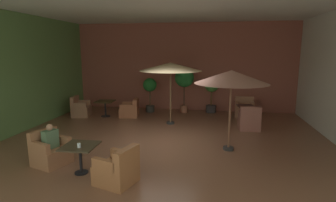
% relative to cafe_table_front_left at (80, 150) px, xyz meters
% --- Properties ---
extents(ground_plane, '(10.71, 9.98, 0.02)m').
position_rel_cafe_table_front_left_xyz_m(ground_plane, '(1.60, 2.53, -0.59)').
color(ground_plane, brown).
extents(wall_back_brick, '(10.71, 0.08, 4.20)m').
position_rel_cafe_table_front_left_xyz_m(wall_back_brick, '(1.60, 7.48, 1.52)').
color(wall_back_brick, brown).
rests_on(wall_back_brick, ground_plane).
extents(wall_left_accent, '(0.08, 9.98, 4.20)m').
position_rel_cafe_table_front_left_xyz_m(wall_left_accent, '(-3.72, 2.53, 1.52)').
color(wall_left_accent, '#598245').
rests_on(wall_left_accent, ground_plane).
extents(ceiling_slab, '(10.71, 9.98, 0.06)m').
position_rel_cafe_table_front_left_xyz_m(ceiling_slab, '(1.60, 2.53, 3.65)').
color(ceiling_slab, silver).
rests_on(ceiling_slab, wall_back_brick).
extents(cafe_table_front_left, '(0.79, 0.79, 0.70)m').
position_rel_cafe_table_front_left_xyz_m(cafe_table_front_left, '(0.00, 0.00, 0.00)').
color(cafe_table_front_left, black).
rests_on(cafe_table_front_left, ground_plane).
extents(armchair_front_left_north, '(0.98, 0.94, 0.86)m').
position_rel_cafe_table_front_left_xyz_m(armchair_front_left_north, '(1.04, -0.34, -0.26)').
color(armchair_front_left_north, '#A16339').
rests_on(armchair_front_left_north, ground_plane).
extents(armchair_front_left_east, '(0.96, 0.99, 0.88)m').
position_rel_cafe_table_front_left_xyz_m(armchair_front_left_east, '(-1.03, 0.37, -0.25)').
color(armchair_front_left_east, '#A16944').
rests_on(armchair_front_left_east, ground_plane).
extents(cafe_table_front_right, '(0.80, 0.80, 0.70)m').
position_rel_cafe_table_front_left_xyz_m(cafe_table_front_right, '(-1.64, 5.45, -0.03)').
color(cafe_table_front_right, black).
rests_on(cafe_table_front_right, ground_plane).
extents(armchair_front_right_north, '(0.88, 0.84, 0.79)m').
position_rel_cafe_table_front_left_xyz_m(armchair_front_right_north, '(-0.54, 5.59, -0.28)').
color(armchair_front_right_north, '#A15A39').
rests_on(armchair_front_right_north, ground_plane).
extents(armchair_front_right_east, '(0.83, 0.85, 0.91)m').
position_rel_cafe_table_front_left_xyz_m(armchair_front_right_east, '(-2.73, 5.28, -0.24)').
color(armchair_front_right_east, '#956649').
rests_on(armchair_front_right_east, ground_plane).
extents(cafe_table_mid_center, '(0.71, 0.71, 0.70)m').
position_rel_cafe_table_front_left_xyz_m(cafe_table_mid_center, '(4.38, 5.46, -0.04)').
color(cafe_table_mid_center, black).
rests_on(cafe_table_mid_center, ground_plane).
extents(armchair_mid_center_north, '(0.76, 0.81, 0.91)m').
position_rel_cafe_table_front_left_xyz_m(armchair_mid_center_north, '(4.42, 4.44, -0.25)').
color(armchair_mid_center_north, '#96594A').
rests_on(armchair_mid_center_north, ground_plane).
extents(armchair_mid_center_east, '(0.85, 0.79, 0.85)m').
position_rel_cafe_table_front_left_xyz_m(armchair_mid_center_east, '(4.46, 6.46, -0.26)').
color(armchair_mid_center_east, '#A16849').
rests_on(armchair_mid_center_east, ground_plane).
extents(patio_umbrella_tall_red, '(2.44, 2.44, 2.43)m').
position_rel_cafe_table_front_left_xyz_m(patio_umbrella_tall_red, '(1.41, 4.73, 1.68)').
color(patio_umbrella_tall_red, '#2D2D2D').
rests_on(patio_umbrella_tall_red, ground_plane).
extents(patio_umbrella_center_beige, '(2.10, 2.10, 2.35)m').
position_rel_cafe_table_front_left_xyz_m(patio_umbrella_center_beige, '(3.56, 2.17, 1.57)').
color(patio_umbrella_center_beige, '#2D2D2D').
rests_on(patio_umbrella_center_beige, ground_plane).
extents(potted_tree_left_corner, '(0.89, 0.89, 2.10)m').
position_rel_cafe_table_front_left_xyz_m(potted_tree_left_corner, '(1.73, 6.78, 1.00)').
color(potted_tree_left_corner, '#A45F44').
rests_on(potted_tree_left_corner, ground_plane).
extents(potted_tree_mid_left, '(0.64, 0.64, 1.62)m').
position_rel_cafe_table_front_left_xyz_m(potted_tree_mid_left, '(0.12, 6.65, 0.53)').
color(potted_tree_mid_left, '#33312B').
rests_on(potted_tree_mid_left, ground_plane).
extents(potted_tree_mid_right, '(0.66, 0.66, 1.64)m').
position_rel_cafe_table_front_left_xyz_m(potted_tree_mid_right, '(2.99, 7.05, 0.49)').
color(potted_tree_mid_right, '#332D30').
rests_on(potted_tree_mid_right, ground_plane).
extents(patron_blue_shirt, '(0.32, 0.42, 0.63)m').
position_rel_cafe_table_front_left_xyz_m(patron_blue_shirt, '(-0.99, 0.35, 0.14)').
color(patron_blue_shirt, '#4F6F4D').
rests_on(patron_blue_shirt, ground_plane).
extents(iced_drink_cup, '(0.08, 0.08, 0.11)m').
position_rel_cafe_table_front_left_xyz_m(iced_drink_cup, '(0.06, -0.15, 0.18)').
color(iced_drink_cup, white).
rests_on(iced_drink_cup, cafe_table_front_left).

